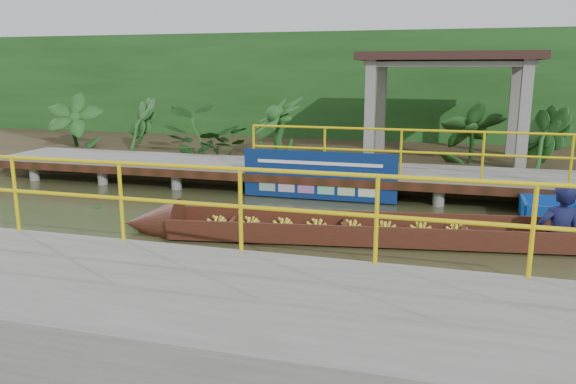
# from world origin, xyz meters

# --- Properties ---
(ground) EXTENTS (80.00, 80.00, 0.00)m
(ground) POSITION_xyz_m (0.00, 0.00, 0.00)
(ground) COLOR #32341A
(ground) RESTS_ON ground
(land_strip) EXTENTS (30.00, 8.00, 0.45)m
(land_strip) POSITION_xyz_m (0.00, 7.50, 0.23)
(land_strip) COLOR #35291A
(land_strip) RESTS_ON ground
(far_dock) EXTENTS (16.00, 2.06, 1.66)m
(far_dock) POSITION_xyz_m (0.02, 3.43, 0.48)
(far_dock) COLOR slate
(far_dock) RESTS_ON ground
(near_dock) EXTENTS (18.00, 2.40, 1.73)m
(near_dock) POSITION_xyz_m (1.00, -4.20, 0.30)
(near_dock) COLOR slate
(near_dock) RESTS_ON ground
(pavilion) EXTENTS (4.40, 3.00, 3.00)m
(pavilion) POSITION_xyz_m (3.00, 6.30, 2.82)
(pavilion) COLOR slate
(pavilion) RESTS_ON ground
(foliage_backdrop) EXTENTS (30.00, 0.80, 4.00)m
(foliage_backdrop) POSITION_xyz_m (0.00, 10.00, 2.00)
(foliage_backdrop) COLOR #1A4315
(foliage_backdrop) RESTS_ON ground
(vendor_boat) EXTENTS (9.68, 2.40, 2.33)m
(vendor_boat) POSITION_xyz_m (2.91, 0.09, 0.29)
(vendor_boat) COLOR #3A160F
(vendor_boat) RESTS_ON ground
(blue_banner) EXTENTS (3.36, 0.04, 1.05)m
(blue_banner) POSITION_xyz_m (0.49, 2.48, 0.56)
(blue_banner) COLOR navy
(blue_banner) RESTS_ON ground
(tropical_plants) EXTENTS (14.10, 1.10, 1.37)m
(tropical_plants) POSITION_xyz_m (-1.58, 5.30, 1.14)
(tropical_plants) COLOR #1A4315
(tropical_plants) RESTS_ON ground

